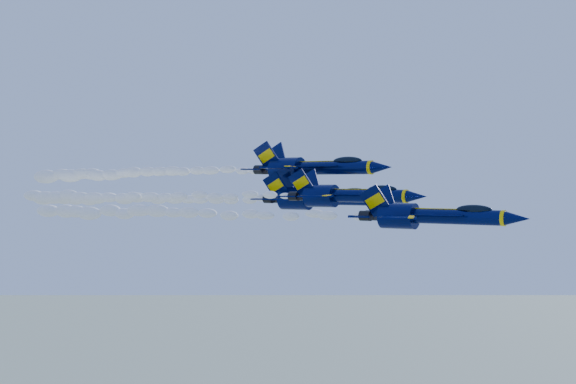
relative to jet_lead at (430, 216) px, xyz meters
The scene contains 8 objects.
jet_lead is the anchor object (origin of this frame).
smoke_trail_jet_lead 29.41m from the jet_lead, behind, with size 45.98×1.79×1.61m, color white.
jet_second 13.68m from the jet_lead, 150.86° to the left, with size 15.51×12.72×5.76m.
smoke_trail_jet_second 42.03m from the jet_lead, behind, with size 45.98×1.85×1.67m, color white.
jet_third 26.03m from the jet_lead, 142.42° to the left, with size 18.01×14.77×6.69m.
smoke_trail_jet_third 53.70m from the jet_lead, 162.82° to the left, with size 45.98×2.15×1.94m, color white.
jet_fourth 32.60m from the jet_lead, 140.08° to the left, with size 19.87×16.30×7.38m.
smoke_trail_jet_fourth 60.05m from the jet_lead, 159.80° to the left, with size 45.98×2.37×2.14m, color white.
Camera 1 is at (39.98, -69.27, 154.31)m, focal length 45.00 mm.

